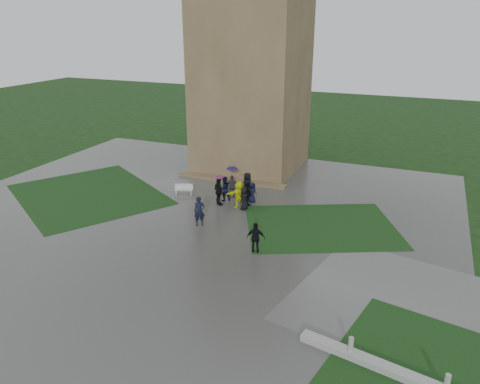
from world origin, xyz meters
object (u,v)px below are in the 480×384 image
at_px(pedestrian_near, 256,238).
at_px(tower, 252,59).
at_px(pedestrian_mid, 199,211).
at_px(bench, 184,189).

bearing_deg(pedestrian_near, tower, -82.33).
relative_size(tower, pedestrian_mid, 9.67).
height_order(tower, pedestrian_mid, tower).
distance_m(bench, pedestrian_mid, 5.65).
height_order(bench, pedestrian_mid, pedestrian_mid).
xyz_separation_m(tower, pedestrian_near, (5.96, -14.76, -8.10)).
xyz_separation_m(tower, bench, (-2.05, -8.32, -8.58)).
distance_m(pedestrian_mid, pedestrian_near, 4.94).
height_order(tower, bench, tower).
distance_m(tower, bench, 12.13).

